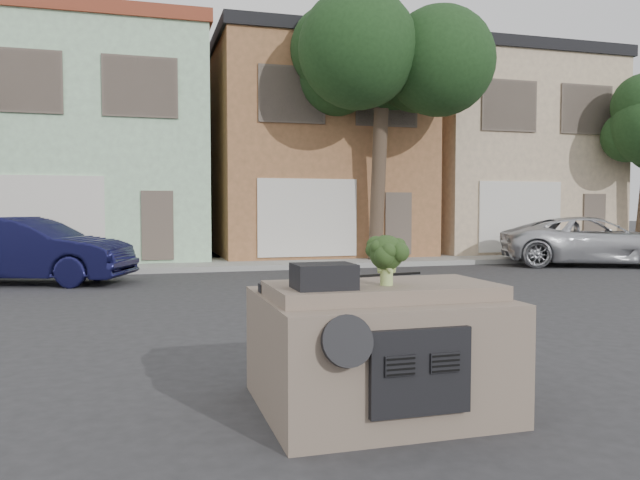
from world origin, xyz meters
name	(u,v)px	position (x,y,z in m)	size (l,w,h in m)	color
ground_plane	(295,338)	(0.00, 0.00, 0.00)	(120.00, 120.00, 0.00)	#303033
sidewalk	(212,264)	(0.00, 10.50, 0.07)	(40.00, 3.00, 0.15)	gray
townhouse_mint	(94,148)	(-3.50, 14.50, 3.77)	(7.20, 8.20, 7.55)	#A9D5AB
townhouse_tan	(307,154)	(4.00, 14.50, 3.77)	(7.20, 8.20, 7.55)	#98643E
townhouse_beige	(486,158)	(11.50, 14.50, 3.77)	(7.20, 8.20, 7.55)	#C5AB8A
navy_sedan	(28,284)	(-4.52, 7.56, 0.00)	(1.63, 4.69, 1.54)	#0F1034
silver_pickup	(592,266)	(11.20, 7.79, 0.00)	(2.46, 5.34, 1.48)	silver
tree_near	(378,126)	(5.00, 9.80, 4.25)	(4.40, 4.00, 8.50)	#1B3918
car_dashboard	(375,344)	(0.00, -3.00, 0.56)	(2.00, 1.80, 1.12)	#756455
instrument_hump	(324,276)	(-0.58, -3.35, 1.22)	(0.48, 0.38, 0.20)	black
wiper_arm	(389,275)	(0.28, -2.62, 1.13)	(0.70, 0.03, 0.02)	black
broccoli	(387,260)	(-0.02, -3.29, 1.33)	(0.35, 0.35, 0.43)	#1F3415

